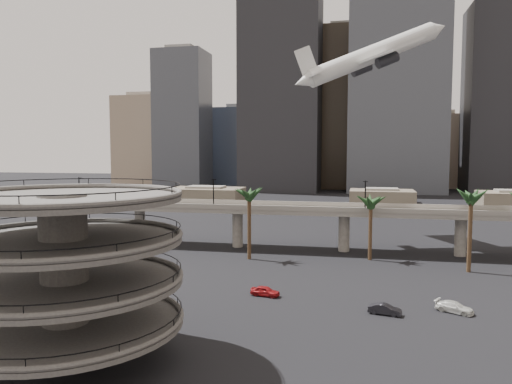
% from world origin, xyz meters
% --- Properties ---
extents(ground, '(700.00, 700.00, 0.00)m').
position_xyz_m(ground, '(0.00, 0.00, 0.00)').
color(ground, black).
rests_on(ground, ground).
extents(parking_ramp, '(22.20, 22.20, 17.35)m').
position_xyz_m(parking_ramp, '(-13.00, -4.00, 9.84)').
color(parking_ramp, '#494644').
rests_on(parking_ramp, ground).
extents(overpass, '(130.00, 9.30, 14.70)m').
position_xyz_m(overpass, '(0.00, 55.00, 7.34)').
color(overpass, slate).
rests_on(overpass, ground).
extents(palm_trees, '(54.40, 18.40, 14.00)m').
position_xyz_m(palm_trees, '(21.48, 47.47, 11.30)').
color(palm_trees, '#4C3720').
rests_on(palm_trees, ground).
extents(low_buildings, '(135.00, 27.50, 6.80)m').
position_xyz_m(low_buildings, '(6.89, 142.30, 2.86)').
color(low_buildings, brown).
rests_on(low_buildings, ground).
extents(skyline, '(269.00, 86.00, 113.80)m').
position_xyz_m(skyline, '(15.11, 217.09, 41.58)').
color(skyline, '#86715D').
rests_on(skyline, ground).
extents(airborne_jet, '(35.27, 33.28, 17.92)m').
position_xyz_m(airborne_jet, '(16.04, 69.78, 41.14)').
color(airborne_jet, silver).
rests_on(airborne_jet, ground).
extents(car_a, '(4.36, 2.46, 1.40)m').
position_xyz_m(car_a, '(1.37, 21.42, 0.70)').
color(car_a, '#A5171B').
rests_on(car_a, ground).
extents(car_b, '(4.24, 2.25, 1.33)m').
position_xyz_m(car_b, '(17.34, 16.80, 0.66)').
color(car_b, black).
rests_on(car_b, ground).
extents(car_c, '(5.00, 3.90, 1.35)m').
position_xyz_m(car_c, '(25.91, 19.42, 0.68)').
color(car_c, silver).
rests_on(car_c, ground).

